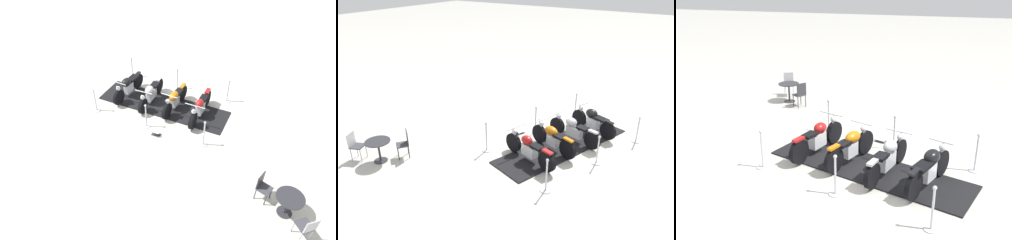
{
  "view_description": "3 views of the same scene",
  "coord_description": "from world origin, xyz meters",
  "views": [
    {
      "loc": [
        -1.51,
        10.15,
        7.94
      ],
      "look_at": [
        -0.42,
        1.6,
        0.6
      ],
      "focal_mm": 32.63,
      "sensor_mm": 36.0,
      "label": 1
    },
    {
      "loc": [
        -9.84,
        -4.01,
        5.91
      ],
      "look_at": [
        -0.84,
        1.91,
        0.88
      ],
      "focal_mm": 35.3,
      "sensor_mm": 36.0,
      "label": 2
    },
    {
      "loc": [
        1.85,
        -8.65,
        4.78
      ],
      "look_at": [
        -1.03,
        1.31,
        0.79
      ],
      "focal_mm": 40.56,
      "sensor_mm": 36.0,
      "label": 3
    }
  ],
  "objects": [
    {
      "name": "motorcycle_maroon",
      "position": [
        -1.57,
        0.54,
        0.49
      ],
      "size": [
        1.0,
        2.21,
        0.98
      ],
      "rotation": [
        0.0,
        0.0,
        1.26
      ],
      "color": "black",
      "rests_on": "display_platform"
    },
    {
      "name": "stanchion_left_front",
      "position": [
        1.77,
        -2.12,
        0.35
      ],
      "size": [
        0.29,
        0.29,
        1.01
      ],
      "color": "silver",
      "rests_on": "ground_plane"
    },
    {
      "name": "cafe_table",
      "position": [
        -4.28,
        4.66,
        0.57
      ],
      "size": [
        0.81,
        0.81,
        0.75
      ],
      "color": "#2D2D33",
      "rests_on": "ground_plane"
    },
    {
      "name": "stanchion_right_front",
      "position": [
        2.68,
        0.67,
        0.38
      ],
      "size": [
        0.29,
        0.29,
        1.06
      ],
      "color": "silver",
      "rests_on": "ground_plane"
    },
    {
      "name": "cafe_chair_near_table",
      "position": [
        -4.61,
        5.41,
        0.56
      ],
      "size": [
        0.53,
        0.53,
        0.97
      ],
      "rotation": [
        0.0,
        0.0,
        -1.15
      ],
      "color": "#B7B7BC",
      "rests_on": "ground_plane"
    },
    {
      "name": "info_placard",
      "position": [
        0.01,
        1.83,
        0.06
      ],
      "size": [
        0.38,
        0.31,
        0.2
      ],
      "rotation": [
        0.0,
        0.0,
        5.97
      ],
      "color": "#333338",
      "rests_on": "ground_plane"
    },
    {
      "name": "cafe_chair_across_table",
      "position": [
        -3.6,
        4.18,
        0.54
      ],
      "size": [
        0.56,
        0.56,
        0.96
      ],
      "rotation": [
        0.0,
        0.0,
        2.53
      ],
      "color": "#2D2D33",
      "rests_on": "ground_plane"
    },
    {
      "name": "motorcycle_chrome",
      "position": [
        0.54,
        -0.13,
        0.49
      ],
      "size": [
        0.91,
        2.19,
        0.95
      ],
      "rotation": [
        0.0,
        0.0,
        1.3
      ],
      "color": "black",
      "rests_on": "display_platform"
    },
    {
      "name": "display_platform",
      "position": [
        0.0,
        0.0,
        0.02
      ],
      "size": [
        5.71,
        3.13,
        0.04
      ],
      "primitive_type": "cube",
      "rotation": [
        0.0,
        0.0,
        2.83
      ],
      "color": "black",
      "rests_on": "ground_plane"
    },
    {
      "name": "stanchion_left_mid",
      "position": [
        -0.45,
        -1.4,
        0.33
      ],
      "size": [
        0.32,
        0.32,
        1.02
      ],
      "color": "silver",
      "rests_on": "ground_plane"
    },
    {
      "name": "ground_plane",
      "position": [
        0.0,
        0.0,
        0.0
      ],
      "size": [
        80.0,
        80.0,
        0.0
      ],
      "primitive_type": "plane",
      "color": "beige"
    },
    {
      "name": "stanchion_right_mid",
      "position": [
        0.45,
        1.4,
        0.38
      ],
      "size": [
        0.3,
        0.3,
        1.07
      ],
      "color": "silver",
      "rests_on": "ground_plane"
    },
    {
      "name": "motorcycle_black",
      "position": [
        1.59,
        -0.49,
        0.54
      ],
      "size": [
        0.97,
        2.0,
        0.99
      ],
      "rotation": [
        0.0,
        0.0,
        1.18
      ],
      "color": "black",
      "rests_on": "display_platform"
    },
    {
      "name": "stanchion_left_rear",
      "position": [
        -2.68,
        -0.67,
        0.32
      ],
      "size": [
        0.35,
        0.35,
        1.07
      ],
      "color": "silver",
      "rests_on": "ground_plane"
    },
    {
      "name": "motorcycle_copper",
      "position": [
        -0.51,
        0.2,
        0.51
      ],
      "size": [
        0.94,
        2.0,
        1.0
      ],
      "rotation": [
        0.0,
        0.0,
        1.21
      ],
      "color": "black",
      "rests_on": "display_platform"
    },
    {
      "name": "stanchion_right_rear",
      "position": [
        -1.77,
        2.12,
        0.35
      ],
      "size": [
        0.33,
        0.33,
        1.1
      ],
      "color": "silver",
      "rests_on": "ground_plane"
    }
  ]
}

